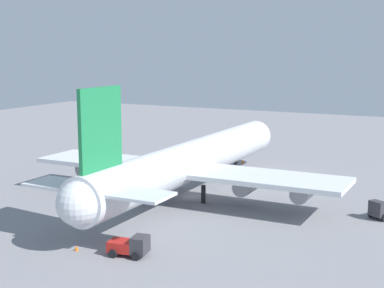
{
  "coord_description": "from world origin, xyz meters",
  "views": [
    {
      "loc": [
        -78.1,
        -39.67,
        23.21
      ],
      "look_at": [
        0.0,
        0.0,
        8.49
      ],
      "focal_mm": 52.76,
      "sensor_mm": 36.0,
      "label": 1
    }
  ],
  "objects_px": {
    "safety_cone_tail": "(76,248)",
    "cargo_airplane": "(191,161)",
    "baggage_tug": "(130,246)",
    "safety_cone_nose": "(242,162)",
    "pushback_tractor": "(384,209)"
  },
  "relations": [
    {
      "from": "safety_cone_tail",
      "to": "cargo_airplane",
      "type": "bearing_deg",
      "value": -1.66
    },
    {
      "from": "cargo_airplane",
      "to": "baggage_tug",
      "type": "distance_m",
      "value": 27.47
    },
    {
      "from": "baggage_tug",
      "to": "safety_cone_tail",
      "type": "bearing_deg",
      "value": 102.82
    },
    {
      "from": "cargo_airplane",
      "to": "safety_cone_tail",
      "type": "relative_size",
      "value": 97.05
    },
    {
      "from": "cargo_airplane",
      "to": "baggage_tug",
      "type": "height_order",
      "value": "cargo_airplane"
    },
    {
      "from": "safety_cone_nose",
      "to": "pushback_tractor",
      "type": "bearing_deg",
      "value": -130.04
    },
    {
      "from": "cargo_airplane",
      "to": "baggage_tug",
      "type": "bearing_deg",
      "value": -167.81
    },
    {
      "from": "baggage_tug",
      "to": "safety_cone_nose",
      "type": "height_order",
      "value": "baggage_tug"
    },
    {
      "from": "baggage_tug",
      "to": "pushback_tractor",
      "type": "bearing_deg",
      "value": -39.73
    },
    {
      "from": "pushback_tractor",
      "to": "safety_cone_tail",
      "type": "distance_m",
      "value": 42.19
    },
    {
      "from": "cargo_airplane",
      "to": "pushback_tractor",
      "type": "relative_size",
      "value": 12.92
    },
    {
      "from": "baggage_tug",
      "to": "safety_cone_tail",
      "type": "height_order",
      "value": "baggage_tug"
    },
    {
      "from": "safety_cone_nose",
      "to": "safety_cone_tail",
      "type": "relative_size",
      "value": 1.18
    },
    {
      "from": "baggage_tug",
      "to": "pushback_tractor",
      "type": "height_order",
      "value": "pushback_tractor"
    },
    {
      "from": "cargo_airplane",
      "to": "pushback_tractor",
      "type": "bearing_deg",
      "value": -86.62
    }
  ]
}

